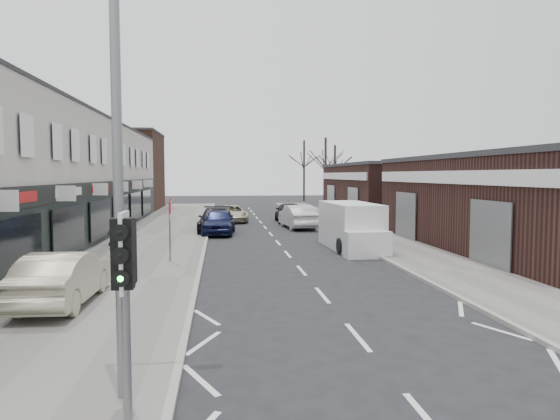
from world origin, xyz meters
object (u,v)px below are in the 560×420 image
object	(u,v)px
sedan_on_pavement	(63,278)
parked_car_left_a	(219,222)
white_van	(352,227)
parked_car_right_a	(298,217)
warning_sign	(171,212)
traffic_light	(125,271)
parked_car_left_c	(232,214)
parked_car_right_b	(289,212)
street_lamp	(128,117)
parked_car_left_b	(216,220)
pedestrian	(114,239)

from	to	relation	value
sedan_on_pavement	parked_car_left_a	distance (m)	17.41
white_van	parked_car_right_a	distance (m)	9.97
warning_sign	parked_car_right_a	size ratio (longest dim) A/B	0.55
traffic_light	parked_car_left_c	distance (m)	32.66
traffic_light	parked_car_right_b	bearing A→B (deg)	78.20
parked_car_right_b	street_lamp	bearing A→B (deg)	78.45
parked_car_right_a	parked_car_right_b	world-z (taller)	parked_car_right_b
white_van	sedan_on_pavement	xyz separation A→B (m)	(-10.88, -9.90, -0.23)
parked_car_right_a	parked_car_left_c	bearing A→B (deg)	-55.59
street_lamp	parked_car_right_b	distance (m)	31.33
sedan_on_pavement	parked_car_left_b	world-z (taller)	sedan_on_pavement
parked_car_left_a	white_van	bearing A→B (deg)	-41.68
parked_car_left_c	parked_car_left_b	bearing A→B (deg)	-104.18
parked_car_left_b	parked_car_left_c	world-z (taller)	parked_car_left_b
traffic_light	parked_car_left_a	world-z (taller)	traffic_light
white_van	parked_car_right_b	world-z (taller)	white_van
white_van	traffic_light	bearing A→B (deg)	-116.52
traffic_light	sedan_on_pavement	size ratio (longest dim) A/B	0.69
sedan_on_pavement	pedestrian	xyz separation A→B (m)	(-0.30, 8.21, 0.04)
street_lamp	warning_sign	distance (m)	13.04
pedestrian	sedan_on_pavement	bearing A→B (deg)	85.35
parked_car_left_c	parked_car_right_b	bearing A→B (deg)	-16.76
traffic_light	pedestrian	xyz separation A→B (m)	(-3.38, 15.64, -1.52)
parked_car_left_c	parked_car_left_a	bearing A→B (deg)	-101.64
pedestrian	parked_car_right_a	bearing A→B (deg)	-137.45
traffic_light	pedestrian	world-z (taller)	traffic_light
warning_sign	white_van	xyz separation A→B (m)	(8.56, 3.31, -1.11)
pedestrian	parked_car_left_c	bearing A→B (deg)	-114.97
sedan_on_pavement	parked_car_left_c	bearing A→B (deg)	-100.46
street_lamp	sedan_on_pavement	bearing A→B (deg)	115.44
parked_car_left_a	parked_car_left_b	bearing A→B (deg)	102.84
pedestrian	parked_car_right_b	distance (m)	18.81
white_van	sedan_on_pavement	world-z (taller)	white_van
sedan_on_pavement	parked_car_right_b	bearing A→B (deg)	-110.42
sedan_on_pavement	parked_car_right_a	xyz separation A→B (m)	(9.68, 19.80, -0.05)
street_lamp	parked_car_left_c	world-z (taller)	street_lamp
street_lamp	warning_sign	bearing A→B (deg)	92.84
pedestrian	parked_car_right_b	bearing A→B (deg)	-128.75
white_van	pedestrian	world-z (taller)	white_van
street_lamp	warning_sign	xyz separation A→B (m)	(-0.63, 12.80, -2.42)
parked_car_right_b	pedestrian	bearing A→B (deg)	58.90
traffic_light	parked_car_left_a	xyz separation A→B (m)	(1.17, 24.31, -1.62)
street_lamp	parked_car_left_b	bearing A→B (deg)	87.35
street_lamp	parked_car_left_b	xyz separation A→B (m)	(1.13, 24.30, -3.83)
sedan_on_pavement	parked_car_right_b	size ratio (longest dim) A/B	0.94
warning_sign	parked_car_left_c	bearing A→B (deg)	80.92
parked_car_left_c	parked_car_right_b	xyz separation A→B (m)	(4.40, -0.96, 0.16)
warning_sign	parked_car_left_a	bearing A→B (deg)	79.40
street_lamp	parked_car_right_b	xyz separation A→B (m)	(6.73, 30.37, -3.81)
traffic_light	street_lamp	xyz separation A→B (m)	(-0.13, 1.22, 2.20)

